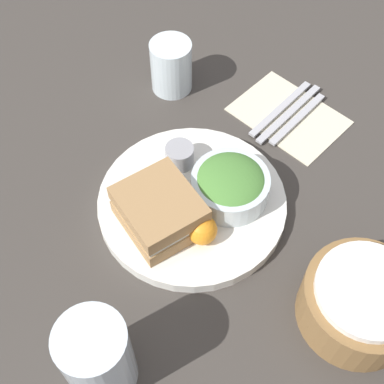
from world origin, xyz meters
name	(u,v)px	position (x,y,z in m)	size (l,w,h in m)	color
ground_plane	(192,207)	(0.00, 0.00, 0.00)	(4.00, 4.00, 0.00)	#3D3833
plate	(192,203)	(0.00, 0.00, 0.01)	(0.29, 0.29, 0.02)	white
sandwich	(160,211)	(0.06, -0.01, 0.05)	(0.12, 0.13, 0.06)	#A37A4C
salad_bowl	(230,185)	(-0.05, 0.03, 0.05)	(0.12, 0.12, 0.05)	silver
dressing_cup	(180,156)	(-0.04, -0.06, 0.04)	(0.04, 0.04, 0.04)	#99999E
orange_wedge	(202,230)	(0.04, 0.06, 0.04)	(0.04, 0.04, 0.04)	orange
drink_glass	(98,358)	(0.26, 0.10, 0.07)	(0.08, 0.08, 0.13)	silver
bread_basket	(361,302)	(-0.03, 0.28, 0.04)	(0.16, 0.16, 0.08)	olive
napkin	(289,115)	(-0.25, -0.01, 0.00)	(0.13, 0.18, 0.00)	beige
fork	(281,109)	(-0.25, -0.03, 0.01)	(0.16, 0.01, 0.01)	#B2B2B7
knife	(289,114)	(-0.25, -0.01, 0.01)	(0.17, 0.01, 0.01)	#B2B2B7
spoon	(298,119)	(-0.25, 0.01, 0.01)	(0.15, 0.01, 0.01)	#B2B2B7
water_glass	(171,66)	(-0.16, -0.21, 0.05)	(0.07, 0.07, 0.09)	silver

